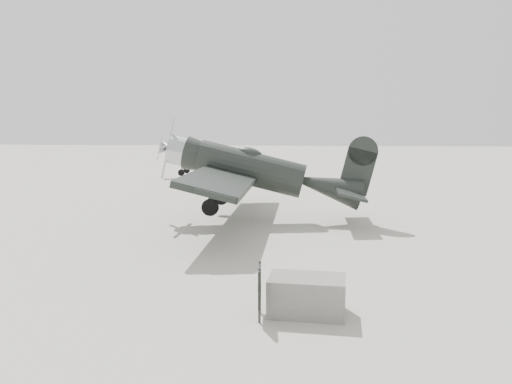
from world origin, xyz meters
TOP-DOWN VIEW (x-y plane):
  - ground at (0.00, 0.00)m, footprint 160.00×160.00m
  - lowwing_monoplane at (-1.50, 3.60)m, footprint 9.51×13.19m
  - highwing_monoplane at (-7.77, 21.73)m, footprint 7.55×10.56m
  - equipment_block at (0.40, -7.51)m, footprint 1.87×1.27m
  - sign_board at (-0.69, -7.85)m, footprint 0.11×0.88m

SIDE VIEW (x-z plane):
  - ground at x=0.00m, z-range 0.00..0.00m
  - equipment_block at x=0.40m, z-range 0.00..0.89m
  - sign_board at x=-0.69m, z-range 0.12..1.39m
  - highwing_monoplane at x=-7.77m, z-range 0.38..3.40m
  - lowwing_monoplane at x=-1.50m, z-range 0.12..4.41m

